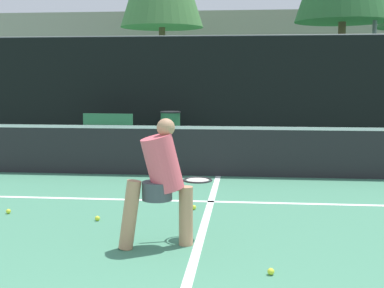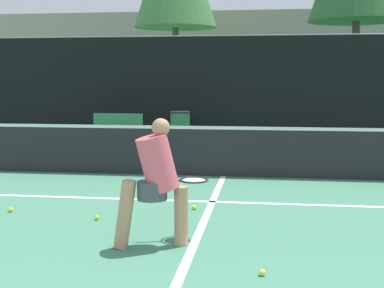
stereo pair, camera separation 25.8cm
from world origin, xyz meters
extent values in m
cube|color=white|center=(0.00, 5.86, 0.00)|extent=(8.25, 0.10, 0.01)
cube|color=white|center=(0.00, 4.87, 0.00)|extent=(0.10, 6.20, 0.01)
cube|color=#232326|center=(0.00, 7.97, 0.47)|extent=(11.00, 0.02, 0.95)
cube|color=white|center=(0.00, 7.97, 0.92)|extent=(11.00, 0.03, 0.06)
cube|color=black|center=(0.00, 13.44, 1.51)|extent=(24.00, 0.06, 3.01)
cylinder|color=slate|center=(0.00, 13.44, 3.03)|extent=(24.00, 0.04, 0.04)
cylinder|color=tan|center=(-0.14, 3.75, 0.33)|extent=(0.16, 0.16, 0.66)
cylinder|color=tan|center=(-0.73, 3.56, 0.38)|extent=(0.30, 0.23, 0.77)
cylinder|color=#3F474C|center=(-0.44, 3.65, 0.63)|extent=(0.33, 0.33, 0.20)
cylinder|color=#E55966|center=(-0.39, 3.67, 0.93)|extent=(0.48, 0.39, 0.69)
sphere|color=tan|center=(-0.35, 3.68, 1.32)|extent=(0.20, 0.20, 0.20)
cylinder|color=#262628|center=(-0.33, 3.96, 0.68)|extent=(0.29, 0.12, 0.03)
torus|color=#262628|center=(-0.04, 4.05, 0.68)|extent=(0.43, 0.43, 0.02)
cylinder|color=beige|center=(-0.04, 4.05, 0.68)|extent=(0.33, 0.33, 0.01)
sphere|color=#D1E033|center=(-0.21, 5.35, 0.03)|extent=(0.07, 0.07, 0.07)
sphere|color=#D1E033|center=(-2.72, 4.87, 0.03)|extent=(0.07, 0.07, 0.07)
sphere|color=#D1E033|center=(-0.58, 6.59, 0.03)|extent=(0.07, 0.07, 0.07)
sphere|color=#D1E033|center=(0.76, 2.92, 0.03)|extent=(0.07, 0.07, 0.07)
sphere|color=#D1E033|center=(-1.40, 4.63, 0.03)|extent=(0.07, 0.07, 0.07)
cube|color=#33724C|center=(-3.32, 12.32, 0.44)|extent=(1.44, 0.43, 0.04)
cube|color=#33724C|center=(-3.31, 12.50, 0.65)|extent=(1.42, 0.11, 0.42)
cube|color=#333338|center=(-3.89, 12.35, 0.22)|extent=(0.06, 0.32, 0.44)
cube|color=#333338|center=(-2.75, 12.29, 0.22)|extent=(0.06, 0.32, 0.44)
cylinder|color=#28603D|center=(-1.57, 12.60, 0.44)|extent=(0.54, 0.54, 0.89)
cylinder|color=black|center=(-1.57, 12.60, 0.91)|extent=(0.56, 0.56, 0.04)
cube|color=maroon|center=(2.67, 17.56, 0.43)|extent=(1.63, 4.39, 0.86)
cube|color=#1E2328|center=(2.67, 17.34, 1.15)|extent=(1.37, 2.64, 0.57)
cylinder|color=black|center=(3.40, 18.96, 0.30)|extent=(0.18, 0.60, 0.60)
cylinder|color=black|center=(3.40, 16.15, 0.30)|extent=(0.18, 0.60, 0.60)
cylinder|color=slate|center=(5.08, 18.20, 3.89)|extent=(0.16, 0.16, 7.79)
cylinder|color=brown|center=(-3.22, 21.67, 2.02)|extent=(0.28, 0.28, 4.04)
cylinder|color=brown|center=(4.00, 18.60, 1.95)|extent=(0.28, 0.28, 3.90)
cube|color=gray|center=(0.00, 27.01, 2.63)|extent=(36.00, 2.40, 5.26)
camera|label=1|loc=(0.51, -1.99, 1.85)|focal=50.00mm
camera|label=2|loc=(0.77, -1.96, 1.85)|focal=50.00mm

